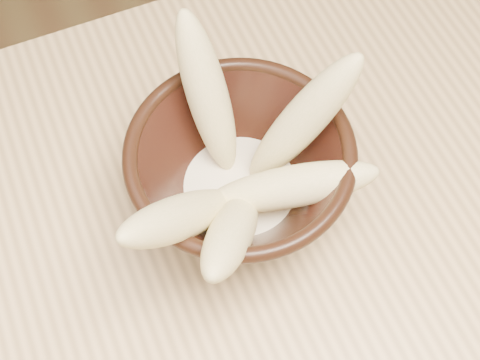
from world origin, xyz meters
The scene contains 8 objects.
table centered at (0.00, 0.00, 0.67)m, with size 1.20×0.80×0.75m.
bowl centered at (-0.12, 0.14, 0.81)m, with size 0.18×0.18×0.10m.
milk_puddle centered at (-0.12, 0.14, 0.78)m, with size 0.10×0.10×0.01m, color #F3E4C3.
banana_upright centered at (-0.12, 0.20, 0.85)m, with size 0.03×0.03×0.15m, color #CDC479.
banana_left centered at (-0.18, 0.10, 0.85)m, with size 0.03×0.03×0.16m, color #CDC479.
banana_right centered at (-0.06, 0.14, 0.85)m, with size 0.03×0.03×0.15m, color #CDC479.
banana_across centered at (-0.09, 0.11, 0.82)m, with size 0.03×0.03×0.14m, color #CDC479.
banana_front centered at (-0.15, 0.08, 0.83)m, with size 0.03×0.03×0.14m, color #CDC479.
Camera 1 is at (-0.22, -0.10, 1.29)m, focal length 50.00 mm.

